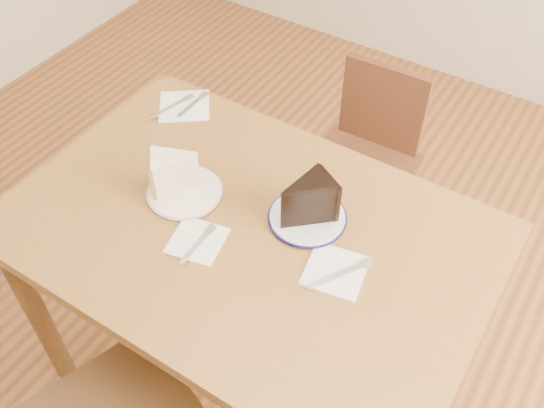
{
  "coord_description": "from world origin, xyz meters",
  "views": [
    {
      "loc": [
        0.58,
        -0.8,
        1.9
      ],
      "look_at": [
        0.03,
        0.06,
        0.8
      ],
      "focal_mm": 40.0,
      "sensor_mm": 36.0,
      "label": 1
    }
  ],
  "objects_px": {
    "table": "(248,252)",
    "plate_cream": "(185,192)",
    "chocolate_cake": "(304,203)",
    "carrot_cake": "(177,172)",
    "plate_navy": "(307,218)",
    "chair_far": "(364,159)"
  },
  "relations": [
    {
      "from": "carrot_cake",
      "to": "chair_far",
      "type": "bearing_deg",
      "value": 122.19
    },
    {
      "from": "carrot_cake",
      "to": "chocolate_cake",
      "type": "bearing_deg",
      "value": 62.4
    },
    {
      "from": "plate_navy",
      "to": "chocolate_cake",
      "type": "height_order",
      "value": "chocolate_cake"
    },
    {
      "from": "plate_navy",
      "to": "chocolate_cake",
      "type": "relative_size",
      "value": 1.47
    },
    {
      "from": "table",
      "to": "carrot_cake",
      "type": "xyz_separation_m",
      "value": [
        -0.23,
        0.02,
        0.16
      ]
    },
    {
      "from": "table",
      "to": "plate_navy",
      "type": "relative_size",
      "value": 6.29
    },
    {
      "from": "chair_far",
      "to": "chocolate_cake",
      "type": "distance_m",
      "value": 0.77
    },
    {
      "from": "table",
      "to": "chair_far",
      "type": "bearing_deg",
      "value": 90.07
    },
    {
      "from": "chair_far",
      "to": "plate_cream",
      "type": "relative_size",
      "value": 3.86
    },
    {
      "from": "table",
      "to": "plate_cream",
      "type": "bearing_deg",
      "value": 177.07
    },
    {
      "from": "chocolate_cake",
      "to": "plate_navy",
      "type": "bearing_deg",
      "value": -79.54
    },
    {
      "from": "table",
      "to": "chair_far",
      "type": "distance_m",
      "value": 0.78
    },
    {
      "from": "plate_cream",
      "to": "carrot_cake",
      "type": "distance_m",
      "value": 0.06
    },
    {
      "from": "chocolate_cake",
      "to": "table",
      "type": "bearing_deg",
      "value": 69.02
    },
    {
      "from": "table",
      "to": "plate_navy",
      "type": "xyz_separation_m",
      "value": [
        0.11,
        0.11,
        0.1
      ]
    },
    {
      "from": "chair_far",
      "to": "table",
      "type": "bearing_deg",
      "value": 88.0
    },
    {
      "from": "plate_cream",
      "to": "chocolate_cake",
      "type": "distance_m",
      "value": 0.33
    },
    {
      "from": "plate_navy",
      "to": "chocolate_cake",
      "type": "distance_m",
      "value": 0.06
    },
    {
      "from": "table",
      "to": "carrot_cake",
      "type": "bearing_deg",
      "value": 175.93
    },
    {
      "from": "chair_far",
      "to": "plate_navy",
      "type": "xyz_separation_m",
      "value": [
        0.11,
        -0.63,
        0.35
      ]
    },
    {
      "from": "table",
      "to": "chocolate_cake",
      "type": "distance_m",
      "value": 0.22
    },
    {
      "from": "carrot_cake",
      "to": "chocolate_cake",
      "type": "xyz_separation_m",
      "value": [
        0.34,
        0.08,
        0.01
      ]
    }
  ]
}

